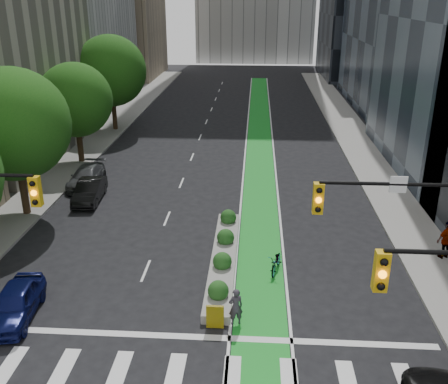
# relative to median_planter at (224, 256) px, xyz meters

# --- Properties ---
(ground) EXTENTS (160.00, 160.00, 0.00)m
(ground) POSITION_rel_median_planter_xyz_m (-1.20, -7.04, -0.37)
(ground) COLOR black
(ground) RESTS_ON ground
(sidewalk_left) EXTENTS (3.60, 90.00, 0.15)m
(sidewalk_left) POSITION_rel_median_planter_xyz_m (-13.00, 17.96, -0.30)
(sidewalk_left) COLOR gray
(sidewalk_left) RESTS_ON ground
(sidewalk_right) EXTENTS (3.60, 90.00, 0.15)m
(sidewalk_right) POSITION_rel_median_planter_xyz_m (10.60, 17.96, -0.30)
(sidewalk_right) COLOR gray
(sidewalk_right) RESTS_ON ground
(bike_lane_paint) EXTENTS (2.20, 70.00, 0.01)m
(bike_lane_paint) POSITION_rel_median_planter_xyz_m (1.80, 22.96, -0.37)
(bike_lane_paint) COLOR green
(bike_lane_paint) RESTS_ON ground
(tree_mid) EXTENTS (6.40, 6.40, 8.78)m
(tree_mid) POSITION_rel_median_planter_xyz_m (-12.20, 4.96, 5.20)
(tree_mid) COLOR black
(tree_mid) RESTS_ON ground
(tree_midfar) EXTENTS (5.60, 5.60, 7.76)m
(tree_midfar) POSITION_rel_median_planter_xyz_m (-12.20, 14.96, 4.57)
(tree_midfar) COLOR black
(tree_midfar) RESTS_ON ground
(tree_far) EXTENTS (6.60, 6.60, 9.00)m
(tree_far) POSITION_rel_median_planter_xyz_m (-12.20, 24.96, 5.32)
(tree_far) COLOR black
(tree_far) RESTS_ON ground
(signal_right) EXTENTS (5.82, 0.51, 7.20)m
(signal_right) POSITION_rel_median_planter_xyz_m (7.47, -6.57, 4.43)
(signal_right) COLOR black
(signal_right) RESTS_ON ground
(median_planter) EXTENTS (1.20, 10.26, 1.10)m
(median_planter) POSITION_rel_median_planter_xyz_m (0.00, 0.00, 0.00)
(median_planter) COLOR gray
(median_planter) RESTS_ON ground
(bicycle) EXTENTS (1.03, 1.91, 0.95)m
(bicycle) POSITION_rel_median_planter_xyz_m (2.57, -0.61, 0.10)
(bicycle) COLOR gray
(bicycle) RESTS_ON ground
(cyclist) EXTENTS (0.69, 0.57, 1.63)m
(cyclist) POSITION_rel_median_planter_xyz_m (0.80, -4.90, 0.44)
(cyclist) COLOR #36313B
(cyclist) RESTS_ON ground
(parked_car_left_near) EXTENTS (2.02, 4.16, 1.37)m
(parked_car_left_near) POSITION_rel_median_planter_xyz_m (-8.20, -5.04, 0.31)
(parked_car_left_near) COLOR #0B1044
(parked_car_left_near) RESTS_ON ground
(parked_car_left_mid) EXTENTS (1.73, 4.23, 1.36)m
(parked_car_left_mid) POSITION_rel_median_planter_xyz_m (-9.09, 7.37, 0.31)
(parked_car_left_mid) COLOR black
(parked_car_left_mid) RESTS_ON ground
(parked_car_left_far) EXTENTS (1.83, 4.48, 1.30)m
(parked_car_left_far) POSITION_rel_median_planter_xyz_m (-10.18, 10.08, 0.28)
(parked_car_left_far) COLOR #4F5154
(parked_car_left_far) RESTS_ON ground
(pedestrian_far) EXTENTS (1.26, 0.90, 1.98)m
(pedestrian_far) POSITION_rel_median_planter_xyz_m (10.96, 0.95, 0.77)
(pedestrian_far) COLOR gray
(pedestrian_far) RESTS_ON sidewalk_right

